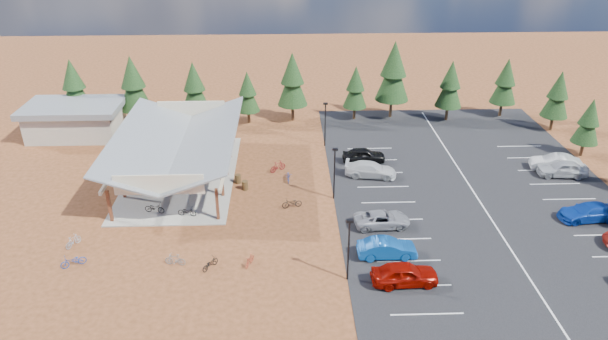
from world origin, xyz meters
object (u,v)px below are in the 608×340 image
at_px(bike_1, 154,173).
at_px(bike_13, 175,260).
at_px(bike_16, 292,203).
at_px(bike_7, 214,147).
at_px(bike_4, 187,211).
at_px(bike_10, 73,261).
at_px(bike_3, 163,152).
at_px(car_2, 382,219).
at_px(lamp_post_2, 325,121).
at_px(bike_6, 192,164).
at_px(bike_2, 170,169).
at_px(bike_5, 196,178).
at_px(bike_11, 250,260).
at_px(bike_14, 288,176).
at_px(car_8, 562,168).
at_px(car_0, 405,274).
at_px(bike_pavilion, 178,142).
at_px(trash_bin_1, 245,185).
at_px(lamp_post_1, 334,170).
at_px(bike_9, 73,241).
at_px(car_9, 556,163).
at_px(car_7, 588,212).
at_px(outbuilding, 75,119).
at_px(bike_15, 278,166).
at_px(car_1, 387,248).
at_px(trash_bin_0, 238,179).
at_px(bike_0, 155,208).
at_px(bike_12, 210,263).
at_px(car_4, 364,155).
at_px(car_3, 371,170).

height_order(bike_1, bike_13, bike_1).
bearing_deg(bike_16, bike_7, -159.10).
xyz_separation_m(bike_4, bike_10, (-7.54, -6.93, -0.05)).
distance_m(bike_3, car_2, 25.77).
xyz_separation_m(lamp_post_2, bike_6, (-14.15, -5.26, -2.44)).
xyz_separation_m(bike_2, bike_5, (2.98, -1.97, 0.05)).
height_order(bike_11, bike_14, bike_14).
distance_m(bike_3, car_8, 41.41).
relative_size(bike_5, car_0, 0.35).
bearing_deg(bike_16, bike_14, 169.60).
relative_size(bike_pavilion, lamp_post_2, 3.77).
distance_m(bike_5, bike_16, 10.62).
height_order(trash_bin_1, car_8, car_8).
distance_m(lamp_post_1, bike_13, 16.48).
distance_m(bike_1, bike_10, 14.72).
bearing_deg(trash_bin_1, bike_3, 141.21).
relative_size(bike_2, car_2, 0.37).
relative_size(bike_6, bike_9, 1.06).
relative_size(bike_7, car_9, 0.31).
relative_size(bike_16, car_7, 0.36).
relative_size(outbuilding, car_7, 2.15).
xyz_separation_m(lamp_post_1, bike_15, (-5.26, 5.79, -2.42)).
relative_size(bike_6, car_1, 0.36).
bearing_deg(bike_11, lamp_post_1, 75.96).
distance_m(bike_pavilion, car_9, 38.42).
relative_size(trash_bin_1, bike_6, 0.54).
relative_size(lamp_post_2, trash_bin_0, 5.71).
xyz_separation_m(lamp_post_2, bike_0, (-16.16, -14.16, -2.39)).
distance_m(car_1, car_2, 4.41).
height_order(bike_12, bike_14, bike_14).
relative_size(lamp_post_2, bike_15, 2.77).
xyz_separation_m(bike_12, bike_14, (6.08, 14.00, 0.05)).
bearing_deg(lamp_post_1, car_4, 63.30).
bearing_deg(bike_12, bike_14, -78.03).
xyz_separation_m(trash_bin_1, bike_10, (-12.33, -11.75, 0.05)).
height_order(bike_6, bike_7, bike_7).
relative_size(bike_5, bike_14, 0.92).
distance_m(bike_10, car_2, 24.91).
bearing_deg(car_2, bike_2, 58.38).
height_order(bike_15, car_3, car_3).
relative_size(bike_pavilion, car_1, 4.21).
bearing_deg(bike_2, outbuilding, 67.00).
height_order(bike_2, car_8, car_8).
distance_m(lamp_post_1, car_3, 6.32).
relative_size(lamp_post_2, bike_1, 2.95).
height_order(bike_0, bike_14, bike_0).
distance_m(bike_14, car_2, 11.71).
xyz_separation_m(trash_bin_0, car_0, (13.24, -16.04, 0.42)).
xyz_separation_m(bike_1, bike_13, (4.59, -14.47, -0.13)).
distance_m(bike_pavilion, car_1, 23.49).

